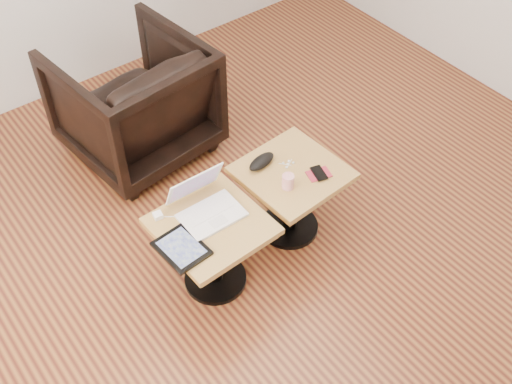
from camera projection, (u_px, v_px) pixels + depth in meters
room_shell at (294, 65)px, 2.64m from camera, size 4.52×4.52×2.71m
side_table_left at (212, 239)px, 3.29m from camera, size 0.54×0.54×0.47m
side_table_right at (291, 186)px, 3.55m from camera, size 0.55×0.55×0.47m
laptop at (206, 205)px, 3.23m from camera, size 0.31×0.30×0.21m
tablet at (181, 248)px, 3.08m from camera, size 0.22×0.26×0.02m
charging_adapter at (158, 215)px, 3.22m from camera, size 0.05×0.05×0.03m
glasses_case at (262, 162)px, 3.47m from camera, size 0.19×0.11×0.06m
striped_cup at (288, 182)px, 3.35m from camera, size 0.07×0.07×0.08m
earbuds_tangle at (288, 164)px, 3.49m from camera, size 0.07×0.05×0.01m
phone_on_sleeve at (319, 174)px, 3.44m from camera, size 0.14×0.12×0.02m
armchair at (134, 101)px, 4.02m from camera, size 0.92×0.94×0.78m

